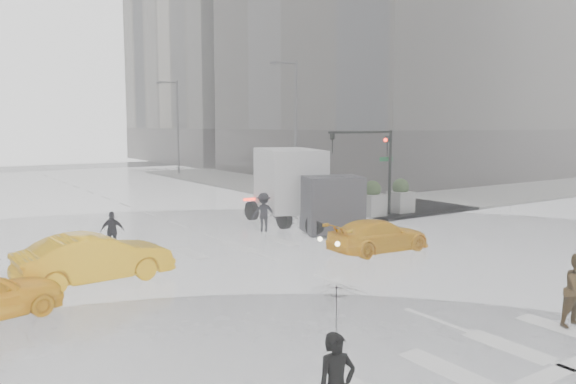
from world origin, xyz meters
TOP-DOWN VIEW (x-y plane):
  - ground at (0.00, 0.00)m, footprint 120.00×120.00m
  - sidewalk_ne at (19.50, 17.50)m, footprint 35.00×35.00m
  - building_ne_far at (29.00, 56.00)m, footprint 26.05×26.05m
  - road_markings at (0.00, 0.00)m, footprint 18.00×48.00m
  - traffic_signal_pole at (9.01, 8.01)m, footprint 4.45×0.42m
  - street_lamp_near at (10.87, 18.00)m, footprint 2.15×0.22m
  - street_lamp_far at (10.87, 38.00)m, footprint 2.15×0.22m
  - planter_west at (7.00, 8.20)m, footprint 1.10×1.10m
  - planter_mid at (9.00, 8.20)m, footprint 1.10×1.10m
  - planter_east at (11.00, 8.20)m, footprint 1.10×1.10m
  - pedestrian_black at (-5.36, -6.80)m, footprint 1.13×1.15m
  - pedestrian_far_a at (-4.27, 8.03)m, footprint 1.03×0.85m
  - pedestrian_far_b at (2.51, 8.20)m, footprint 1.27×0.97m
  - taxi_mid at (-6.00, 3.99)m, footprint 4.66×1.91m
  - taxi_rear at (4.00, 2.34)m, footprint 3.75×1.80m
  - box_truck at (4.71, 8.53)m, footprint 2.54×6.77m

SIDE VIEW (x-z plane):
  - ground at x=0.00m, z-range 0.00..0.00m
  - road_markings at x=0.00m, z-range 0.00..0.01m
  - sidewalk_ne at x=19.50m, z-range 0.00..0.15m
  - taxi_rear at x=4.00m, z-range 0.00..1.22m
  - taxi_mid at x=-6.00m, z-range 0.00..1.50m
  - pedestrian_far_a at x=-4.27m, z-range 0.00..1.52m
  - pedestrian_far_b at x=2.51m, z-range 0.00..1.74m
  - planter_west at x=7.00m, z-range 0.08..1.88m
  - planter_mid at x=9.00m, z-range 0.08..1.88m
  - planter_east at x=11.00m, z-range 0.08..1.88m
  - pedestrian_black at x=-5.36m, z-range 0.39..2.82m
  - box_truck at x=4.71m, z-range 0.12..3.72m
  - traffic_signal_pole at x=9.01m, z-range 0.97..5.47m
  - street_lamp_near at x=10.87m, z-range 0.45..9.45m
  - street_lamp_far at x=10.87m, z-range 0.45..9.45m
  - building_ne_far at x=29.00m, z-range -1.73..34.27m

